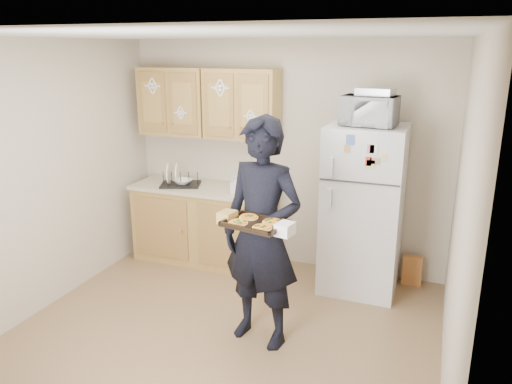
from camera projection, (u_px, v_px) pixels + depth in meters
The scene contains 23 objects.
floor at pixel (218, 340), 4.28m from camera, with size 3.60×3.60×0.00m, color brown.
ceiling at pixel (211, 35), 3.58m from camera, with size 3.60×3.60×0.00m, color silver.
wall_back at pixel (284, 156), 5.55m from camera, with size 3.60×0.04×2.50m, color #B8AB95.
wall_front at pixel (48, 308), 2.32m from camera, with size 3.60×0.04×2.50m, color #B8AB95.
wall_left at pixel (36, 180), 4.55m from camera, with size 0.04×3.60×2.50m, color #B8AB95.
wall_right at pixel (460, 230), 3.32m from camera, with size 0.04×3.60×2.50m, color #B8AB95.
refrigerator at pixel (363, 209), 5.00m from camera, with size 0.75×0.70×1.70m, color silver.
base_cabinet at pixel (205, 225), 5.78m from camera, with size 1.60×0.60×0.86m, color olive.
countertop at pixel (204, 188), 5.66m from camera, with size 1.64×0.64×0.04m, color #BFB193.
upper_cab_left at pixel (175, 101), 5.65m from camera, with size 0.80×0.33×0.75m, color olive.
upper_cab_right at pixel (242, 104), 5.37m from camera, with size 0.80×0.33×0.75m, color olive.
cereal_box at pixel (412, 271), 5.23m from camera, with size 0.20×0.07×0.32m, color gold.
person at pixel (262, 234), 4.05m from camera, with size 0.70×0.46×1.92m, color black.
baking_tray at pixel (255, 224), 3.71m from camera, with size 0.44×0.33×0.04m, color black.
pizza_front_left at pixel (238, 222), 3.69m from camera, with size 0.15×0.15×0.02m, color orange.
pizza_front_right at pixel (262, 227), 3.59m from camera, with size 0.15×0.15×0.02m, color orange.
pizza_back_left at pixel (249, 217), 3.82m from camera, with size 0.15×0.15×0.02m, color orange.
pizza_back_right at pixel (272, 222), 3.71m from camera, with size 0.15×0.15×0.02m, color orange.
microwave at pixel (369, 111), 4.68m from camera, with size 0.51×0.34×0.28m, color silver.
foil_pan at pixel (376, 92), 4.64m from camera, with size 0.33×0.23×0.07m, color silver.
dish_rack at pixel (180, 178), 5.67m from camera, with size 0.43×0.33×0.17m, color black.
bowl at pixel (183, 182), 5.67m from camera, with size 0.20×0.20×0.05m, color white.
soap_bottle at pixel (236, 185), 5.34m from camera, with size 0.09×0.09×0.19m, color silver.
Camera 1 is at (1.64, -3.39, 2.42)m, focal length 35.00 mm.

